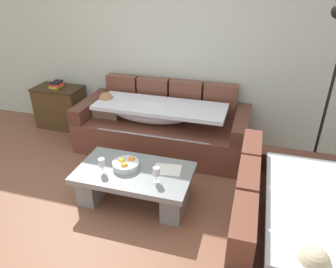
# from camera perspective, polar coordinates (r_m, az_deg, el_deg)

# --- Properties ---
(ground_plane) EXTENTS (14.00, 14.00, 0.00)m
(ground_plane) POSITION_cam_1_polar(r_m,az_deg,el_deg) (3.27, -12.86, -15.80)
(ground_plane) COLOR brown
(back_wall) EXTENTS (9.00, 0.10, 2.70)m
(back_wall) POSITION_cam_1_polar(r_m,az_deg,el_deg) (4.45, -1.29, 16.49)
(back_wall) COLOR beige
(back_wall) RESTS_ON ground_plane
(couch_along_wall) EXTENTS (2.27, 0.92, 0.88)m
(couch_along_wall) POSITION_cam_1_polar(r_m,az_deg,el_deg) (4.26, -1.46, 1.47)
(couch_along_wall) COLOR brown
(couch_along_wall) RESTS_ON ground_plane
(couch_near_window) EXTENTS (0.92, 1.81, 0.88)m
(couch_near_window) POSITION_cam_1_polar(r_m,az_deg,el_deg) (2.80, 20.88, -16.80)
(couch_near_window) COLOR brown
(couch_near_window) RESTS_ON ground_plane
(coffee_table) EXTENTS (1.20, 0.68, 0.38)m
(coffee_table) POSITION_cam_1_polar(r_m,az_deg,el_deg) (3.35, -6.09, -8.64)
(coffee_table) COLOR gray
(coffee_table) RESTS_ON ground_plane
(fruit_bowl) EXTENTS (0.28, 0.28, 0.10)m
(fruit_bowl) POSITION_cam_1_polar(r_m,az_deg,el_deg) (3.30, -7.71, -5.53)
(fruit_bowl) COLOR silver
(fruit_bowl) RESTS_ON coffee_table
(wine_glass_near_left) EXTENTS (0.07, 0.07, 0.17)m
(wine_glass_near_left) POSITION_cam_1_polar(r_m,az_deg,el_deg) (3.23, -11.99, -5.23)
(wine_glass_near_left) COLOR silver
(wine_glass_near_left) RESTS_ON coffee_table
(wine_glass_near_right) EXTENTS (0.07, 0.07, 0.17)m
(wine_glass_near_right) POSITION_cam_1_polar(r_m,az_deg,el_deg) (3.03, -2.13, -6.96)
(wine_glass_near_right) COLOR silver
(wine_glass_near_right) RESTS_ON coffee_table
(open_magazine) EXTENTS (0.31, 0.25, 0.01)m
(open_magazine) POSITION_cam_1_polar(r_m,az_deg,el_deg) (3.26, -0.09, -6.55)
(open_magazine) COLOR white
(open_magazine) RESTS_ON coffee_table
(side_cabinet) EXTENTS (0.72, 0.44, 0.64)m
(side_cabinet) POSITION_cam_1_polar(r_m,az_deg,el_deg) (5.18, -19.01, 4.69)
(side_cabinet) COLOR #49331B
(side_cabinet) RESTS_ON ground_plane
(book_stack_on_cabinet) EXTENTS (0.17, 0.20, 0.10)m
(book_stack_on_cabinet) POSITION_cam_1_polar(r_m,az_deg,el_deg) (5.06, -19.64, 8.51)
(book_stack_on_cabinet) COLOR gold
(book_stack_on_cabinet) RESTS_ON side_cabinet
(floor_lamp) EXTENTS (0.33, 0.31, 1.95)m
(floor_lamp) POSITION_cam_1_polar(r_m,az_deg,el_deg) (3.72, 26.94, 7.46)
(floor_lamp) COLOR black
(floor_lamp) RESTS_ON ground_plane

